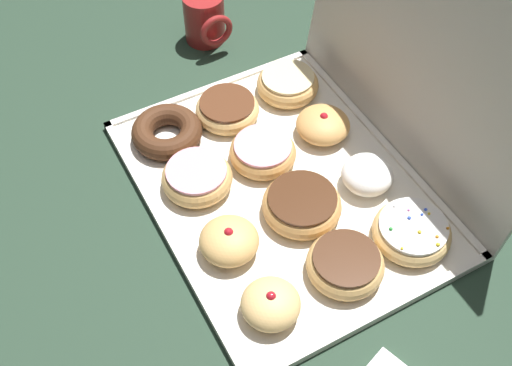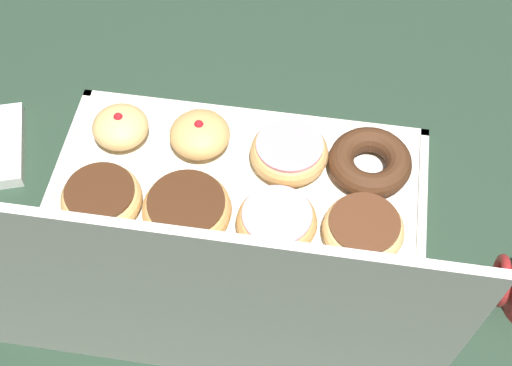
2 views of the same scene
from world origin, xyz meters
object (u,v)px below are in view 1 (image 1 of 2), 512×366
(chocolate_frosted_donut_4, at_px, (227,109))
(jelly_filled_donut_9, at_px, (323,125))
(sprinkle_donut_11, at_px, (412,232))
(jelly_filled_donut_3, at_px, (271,304))
(chocolate_cake_ring_donut_0, at_px, (167,132))
(pink_frosted_donut_1, at_px, (197,177))
(pink_frosted_donut_5, at_px, (264,151))
(chocolate_frosted_donut_6, at_px, (301,205))
(glazed_ring_donut_8, at_px, (288,84))
(coffee_mug, at_px, (205,18))
(powdered_filled_donut_10, at_px, (367,175))
(donut_box, at_px, (282,188))
(jelly_filled_donut_2, at_px, (229,241))
(chocolate_frosted_donut_7, at_px, (346,264))

(chocolate_frosted_donut_4, height_order, jelly_filled_donut_9, jelly_filled_donut_9)
(sprinkle_donut_11, bearing_deg, jelly_filled_donut_3, -88.68)
(chocolate_cake_ring_donut_0, xyz_separation_m, pink_frosted_donut_1, (0.11, 0.00, 0.00))
(pink_frosted_donut_5, bearing_deg, chocolate_frosted_donut_6, -1.98)
(glazed_ring_donut_8, height_order, jelly_filled_donut_9, jelly_filled_donut_9)
(jelly_filled_donut_3, xyz_separation_m, chocolate_frosted_donut_6, (-0.12, 0.12, -0.00))
(pink_frosted_donut_1, relative_size, coffee_mug, 1.14)
(glazed_ring_donut_8, bearing_deg, powdered_filled_donut_10, 0.49)
(chocolate_cake_ring_donut_0, xyz_separation_m, coffee_mug, (-0.22, 0.18, 0.02))
(donut_box, xyz_separation_m, chocolate_cake_ring_donut_0, (-0.18, -0.12, 0.02))
(donut_box, xyz_separation_m, pink_frosted_donut_1, (-0.06, -0.12, 0.03))
(jelly_filled_donut_2, height_order, glazed_ring_donut_8, jelly_filled_donut_2)
(glazed_ring_donut_8, bearing_deg, jelly_filled_donut_3, -33.33)
(jelly_filled_donut_2, height_order, jelly_filled_donut_3, same)
(chocolate_frosted_donut_6, bearing_deg, jelly_filled_donut_9, 136.75)
(chocolate_cake_ring_donut_0, relative_size, powdered_filled_donut_10, 1.45)
(coffee_mug, bearing_deg, chocolate_frosted_donut_4, -16.48)
(chocolate_frosted_donut_4, distance_m, sprinkle_donut_11, 0.38)
(glazed_ring_donut_8, bearing_deg, chocolate_frosted_donut_6, -25.97)
(pink_frosted_donut_5, height_order, coffee_mug, coffee_mug)
(chocolate_frosted_donut_4, bearing_deg, jelly_filled_donut_3, -18.07)
(powdered_filled_donut_10, xyz_separation_m, coffee_mug, (-0.46, -0.06, 0.02))
(powdered_filled_donut_10, distance_m, sprinkle_donut_11, 0.12)
(pink_frosted_donut_1, relative_size, glazed_ring_donut_8, 1.01)
(chocolate_frosted_donut_7, xyz_separation_m, sprinkle_donut_11, (-0.00, 0.12, -0.00))
(pink_frosted_donut_5, distance_m, jelly_filled_donut_9, 0.11)
(chocolate_cake_ring_donut_0, distance_m, jelly_filled_donut_3, 0.36)
(donut_box, height_order, jelly_filled_donut_3, jelly_filled_donut_3)
(jelly_filled_donut_2, distance_m, coffee_mug, 0.50)
(pink_frosted_donut_1, height_order, chocolate_frosted_donut_6, same)
(chocolate_frosted_donut_7, height_order, jelly_filled_donut_9, jelly_filled_donut_9)
(pink_frosted_donut_5, xyz_separation_m, chocolate_frosted_donut_7, (0.24, -0.00, 0.00))
(jelly_filled_donut_2, xyz_separation_m, sprinkle_donut_11, (0.11, 0.24, -0.00))
(chocolate_frosted_donut_4, height_order, sprinkle_donut_11, sprinkle_donut_11)
(jelly_filled_donut_9, height_order, coffee_mug, coffee_mug)
(chocolate_cake_ring_donut_0, distance_m, coffee_mug, 0.28)
(jelly_filled_donut_3, distance_m, pink_frosted_donut_5, 0.28)
(jelly_filled_donut_2, distance_m, jelly_filled_donut_9, 0.28)
(chocolate_frosted_donut_4, relative_size, chocolate_frosted_donut_6, 0.90)
(jelly_filled_donut_3, distance_m, sprinkle_donut_11, 0.24)
(glazed_ring_donut_8, distance_m, powdered_filled_donut_10, 0.24)
(jelly_filled_donut_3, bearing_deg, jelly_filled_donut_9, 136.02)
(sprinkle_donut_11, relative_size, coffee_mug, 1.19)
(pink_frosted_donut_5, xyz_separation_m, chocolate_frosted_donut_6, (0.12, -0.00, 0.00))
(chocolate_frosted_donut_7, relative_size, jelly_filled_donut_9, 1.23)
(jelly_filled_donut_3, relative_size, jelly_filled_donut_9, 0.90)
(chocolate_cake_ring_donut_0, distance_m, jelly_filled_donut_2, 0.25)
(chocolate_frosted_donut_4, xyz_separation_m, glazed_ring_donut_8, (-0.00, 0.12, 0.00))
(donut_box, distance_m, jelly_filled_donut_9, 0.14)
(pink_frosted_donut_1, distance_m, jelly_filled_donut_9, 0.23)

